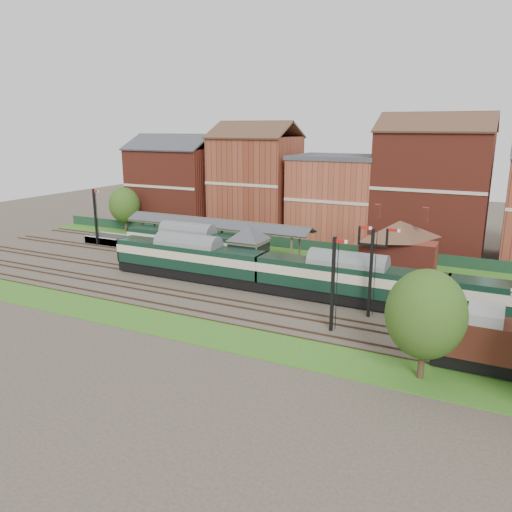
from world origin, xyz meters
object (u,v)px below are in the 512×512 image
at_px(signal_box, 249,250).
at_px(platform_railcar, 188,243).
at_px(goods_van_a, 483,341).
at_px(dmu_train, 347,279).
at_px(semaphore_bracket, 372,267).

height_order(signal_box, platform_railcar, signal_box).
bearing_deg(platform_railcar, signal_box, -17.53).
bearing_deg(goods_van_a, dmu_train, 143.78).
distance_m(signal_box, semaphore_bracket, 16.16).
height_order(semaphore_bracket, goods_van_a, semaphore_bracket).
xyz_separation_m(dmu_train, platform_railcar, (-22.49, 6.50, -0.09)).
bearing_deg(semaphore_bracket, signal_box, 159.08).
bearing_deg(goods_van_a, signal_box, 153.43).
distance_m(dmu_train, goods_van_a, 15.23).
height_order(signal_box, goods_van_a, signal_box).
distance_m(signal_box, goods_van_a, 27.40).
height_order(platform_railcar, goods_van_a, platform_railcar).
bearing_deg(semaphore_bracket, platform_railcar, 160.44).
relative_size(signal_box, dmu_train, 0.11).
relative_size(signal_box, semaphore_bracket, 0.73).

